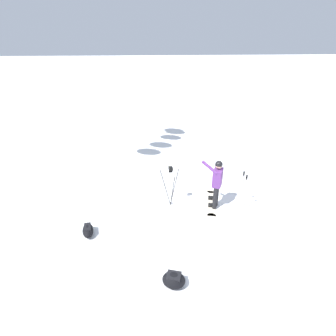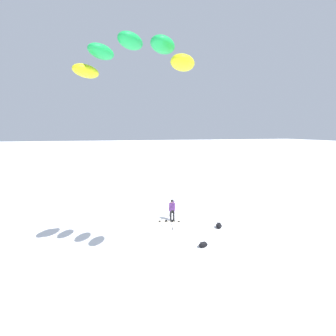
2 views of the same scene
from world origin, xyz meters
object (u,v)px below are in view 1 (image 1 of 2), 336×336
object	(u,v)px
gear_bag_large	(174,280)
camera_tripod	(171,178)
gear_bag_small	(88,230)
ski_poles	(244,186)
snowboard	(211,202)
snowboarder	(217,180)

from	to	relation	value
gear_bag_large	camera_tripod	xyz separation A→B (m)	(-0.49, -3.12, 0.80)
gear_bag_small	ski_poles	size ratio (longest dim) A/B	0.46
snowboard	ski_poles	xyz separation A→B (m)	(-0.82, 0.49, 0.82)
snowboard	camera_tripod	bearing A→B (deg)	-5.76
gear_bag_large	ski_poles	xyz separation A→B (m)	(-2.66, -2.50, 0.66)
camera_tripod	gear_bag_small	bearing A→B (deg)	23.53
snowboarder	snowboard	xyz separation A→B (m)	(0.04, -0.23, -0.97)
gear_bag_large	gear_bag_small	xyz separation A→B (m)	(2.02, -2.03, -0.02)
snowboarder	camera_tripod	world-z (taller)	snowboarder
camera_tripod	ski_poles	bearing A→B (deg)	164.04
camera_tripod	gear_bag_large	bearing A→B (deg)	81.13
gear_bag_large	gear_bag_small	size ratio (longest dim) A/B	1.05
snowboarder	camera_tripod	bearing A→B (deg)	-14.57
snowboard	camera_tripod	xyz separation A→B (m)	(1.36, -0.14, 0.96)
camera_tripod	ski_poles	xyz separation A→B (m)	(-2.17, 0.62, -0.14)
camera_tripod	ski_poles	size ratio (longest dim) A/B	1.08
snowboarder	gear_bag_small	world-z (taller)	snowboarder
snowboarder	gear_bag_small	distance (m)	4.06
gear_bag_small	snowboard	bearing A→B (deg)	-166.11
camera_tripod	snowboard	bearing A→B (deg)	174.24
snowboard	ski_poles	bearing A→B (deg)	149.34
snowboarder	ski_poles	size ratio (longest dim) A/B	1.30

